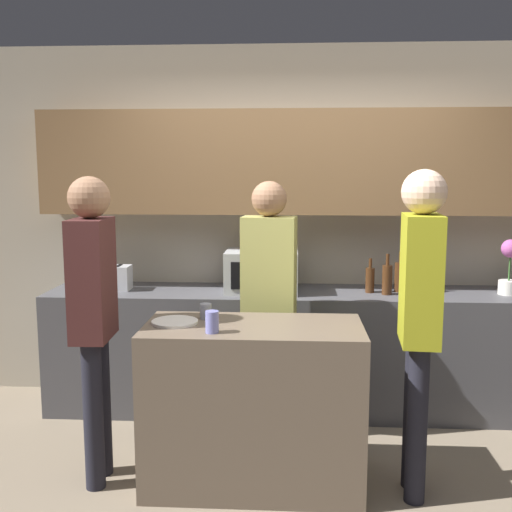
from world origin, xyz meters
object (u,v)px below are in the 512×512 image
Objects in this scene: bottle_1 at (387,279)px; person_center at (420,304)px; cup_1 at (206,311)px; microwave at (262,271)px; potted_plant at (510,267)px; cup_0 at (212,322)px; plate_on_island at (175,322)px; bottle_0 at (370,279)px; bottle_2 at (400,276)px; bottle_3 at (417,276)px; person_right at (93,303)px; person_left at (269,288)px; toaster at (113,278)px.

bottle_1 is 1.10m from person_center.
cup_1 is at bearing -142.70° from bottle_1.
microwave is 1.76m from potted_plant.
microwave is 4.45× the size of cup_0.
bottle_1 is at bearing 36.91° from plate_on_island.
bottle_2 is at bearing 11.47° from bottle_0.
bottle_2 is at bearing 44.20° from bottle_1.
microwave reaches higher than bottle_0.
bottle_3 is at bearing 34.98° from plate_on_island.
person_center is at bearing -52.11° from microwave.
bottle_0 is 0.96× the size of plate_on_island.
person_center reaches higher than potted_plant.
cup_0 is 0.07× the size of person_right.
person_left is at bearing -152.33° from bottle_3.
bottle_2 is (0.23, 0.05, 0.02)m from bottle_0.
person_center is at bearing -100.97° from bottle_3.
microwave reaches higher than cup_1.
microwave is at bearing 42.86° from person_center.
person_right is at bearing -78.57° from toaster.
person_right reaches higher than potted_plant.
microwave reaches higher than cup_0.
person_center reaches higher than bottle_1.
bottle_3 is 1.19m from person_left.
person_left is at bearing 46.75° from plate_on_island.
bottle_2 is 1.10m from person_left.
cup_1 is 0.05× the size of person_right.
potted_plant is 1.29× the size of bottle_3.
bottle_1 is 1.47m from cup_1.
bottle_1 is at bearing -3.34° from microwave.
cup_1 is at bearing -142.03° from bottle_2.
cup_0 is at bearing -132.75° from bottle_1.
toaster is 2.30m from person_center.
cup_0 is (0.90, -1.24, -0.00)m from toaster.
person_center is (1.09, 0.09, 0.09)m from cup_0.
bottle_0 is at bearing 121.60° from person_right.
person_left is (0.27, 0.72, 0.04)m from cup_0.
person_center reaches higher than person_left.
bottle_0 is 2.82× the size of cup_1.
person_left is (0.07, -0.51, -0.02)m from microwave.
plate_on_island is (-1.33, -1.00, -0.07)m from bottle_1.
bottle_0 is at bearing -136.89° from person_left.
cup_0 is at bearing 76.11° from person_left.
bottle_0 is 0.14× the size of person_right.
person_center is at bearing -90.17° from bottle_1.
person_right is at bearing 93.63° from person_center.
bottle_3 is at bearing 4.24° from bottle_0.
potted_plant reaches higher than cup_1.
cup_1 is at bearing -144.90° from bottle_3.
bottle_2 is 1.63m from cup_1.
toaster is 0.15× the size of person_center.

